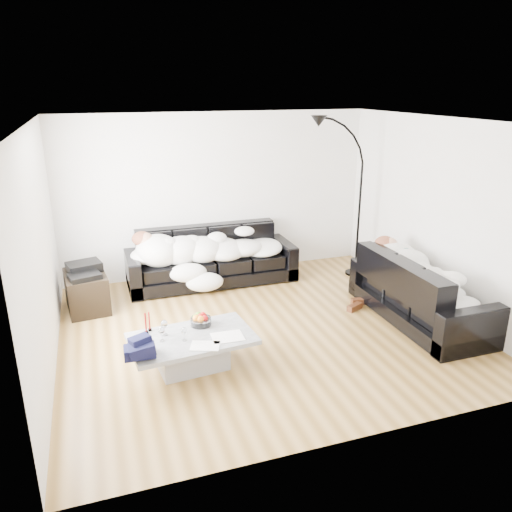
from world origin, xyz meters
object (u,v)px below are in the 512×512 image
object	(u,v)px
av_cabinet	(87,291)
wine_glass_a	(165,328)
sleeper_back	(212,244)
candle_left	(146,323)
shoes	(357,304)
coffee_table	(193,352)
sofa_back	(212,256)
sofa_right	(420,289)
candle_right	(149,322)
floor_lamp	(359,208)
wine_glass_b	(162,334)
stereo	(84,269)
fruit_bowl	(201,319)
sleeper_right	(422,274)
wine_glass_c	(184,334)

from	to	relation	value
av_cabinet	wine_glass_a	bearing A→B (deg)	-72.69
sleeper_back	candle_left	xyz separation A→B (m)	(-1.27, -2.14, -0.13)
shoes	coffee_table	bearing A→B (deg)	-174.89
sofa_back	sofa_right	world-z (taller)	sofa_right
candle_right	floor_lamp	distance (m)	4.02
wine_glass_b	stereo	bearing A→B (deg)	110.87
sofa_right	sofa_back	bearing A→B (deg)	46.43
fruit_bowl	wine_glass_b	size ratio (longest dim) A/B	1.42
wine_glass_b	stereo	size ratio (longest dim) A/B	0.38
sleeper_right	sofa_right	bearing A→B (deg)	0.00
sofa_right	wine_glass_b	world-z (taller)	sofa_right
sleeper_right	stereo	world-z (taller)	sleeper_right
candle_left	av_cabinet	size ratio (longest dim) A/B	0.31
fruit_bowl	candle_right	xyz separation A→B (m)	(-0.57, 0.04, 0.04)
sleeper_back	candle_right	bearing A→B (deg)	-120.40
wine_glass_b	sleeper_back	bearing A→B (deg)	64.49
coffee_table	floor_lamp	size ratio (longest dim) A/B	0.59
wine_glass_b	wine_glass_a	bearing A→B (deg)	69.34
candle_right	shoes	distance (m)	3.03
sleeper_right	floor_lamp	bearing A→B (deg)	-1.66
coffee_table	av_cabinet	world-z (taller)	av_cabinet
sleeper_back	floor_lamp	size ratio (longest dim) A/B	0.98
sleeper_right	candle_right	distance (m)	3.53
candle_right	floor_lamp	world-z (taller)	floor_lamp
stereo	fruit_bowl	bearing A→B (deg)	-69.40
sleeper_right	coffee_table	xyz separation A→B (m)	(-3.11, -0.25, -0.45)
wine_glass_b	floor_lamp	world-z (taller)	floor_lamp
wine_glass_c	av_cabinet	bearing A→B (deg)	115.75
candle_right	shoes	xyz separation A→B (m)	(2.94, 0.55, -0.45)
fruit_bowl	floor_lamp	xyz separation A→B (m)	(3.00, 1.78, 0.67)
wine_glass_a	av_cabinet	world-z (taller)	wine_glass_a
candle_left	stereo	distance (m)	1.86
coffee_table	sleeper_right	bearing A→B (deg)	4.57
coffee_table	shoes	xyz separation A→B (m)	(2.53, 0.83, -0.15)
av_cabinet	floor_lamp	xyz separation A→B (m)	(4.24, 0.03, 0.86)
floor_lamp	coffee_table	bearing A→B (deg)	-160.30
av_cabinet	candle_left	bearing A→B (deg)	-76.65
stereo	coffee_table	bearing A→B (deg)	-76.09
sofa_back	shoes	bearing A→B (deg)	-42.99
sleeper_back	wine_glass_c	xyz separation A→B (m)	(-0.91, -2.44, -0.18)
candle_right	candle_left	bearing A→B (deg)	-134.20
av_cabinet	sofa_right	bearing A→B (deg)	-28.71
stereo	av_cabinet	bearing A→B (deg)	0.00
shoes	floor_lamp	distance (m)	1.73
wine_glass_c	av_cabinet	xyz separation A→B (m)	(-0.99, 2.05, -0.20)
stereo	wine_glass_a	bearing A→B (deg)	-81.15
wine_glass_c	floor_lamp	world-z (taller)	floor_lamp
wine_glass_a	av_cabinet	bearing A→B (deg)	113.43
fruit_bowl	stereo	distance (m)	2.15
wine_glass_b	wine_glass_c	size ratio (longest dim) A/B	1.09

